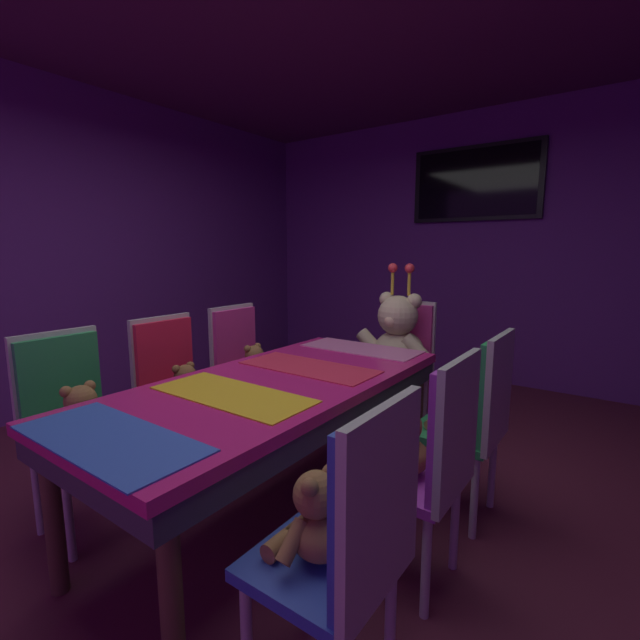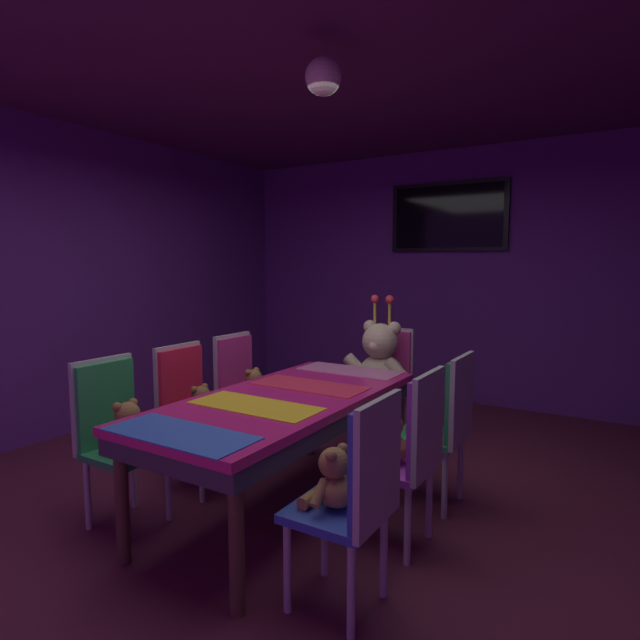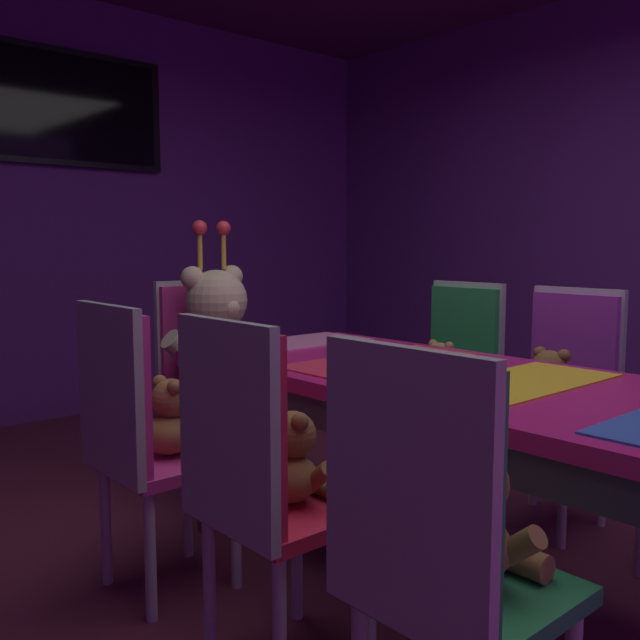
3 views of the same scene
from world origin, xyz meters
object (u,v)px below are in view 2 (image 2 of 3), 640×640
at_px(chair_right_0, 362,484).
at_px(throne_chair, 387,373).
at_px(chair_left_1, 187,401).
at_px(chair_left_0, 112,423).
at_px(chair_right_2, 449,415).
at_px(wall_tv, 448,217).
at_px(banquet_table, 284,409).
at_px(teddy_right_0, 333,481).
at_px(pendant_light, 323,77).
at_px(teddy_left_0, 129,429).
at_px(teddy_right_1, 389,440).
at_px(teddy_left_1, 202,407).
at_px(chair_left_2, 240,383).
at_px(teddy_left_2, 254,388).
at_px(teddy_right_2, 427,416).
at_px(chair_right_1, 414,442).
at_px(king_teddy_bear, 379,362).

xyz_separation_m(chair_right_0, throne_chair, (-0.84, 2.15, 0.00)).
relative_size(chair_left_1, throne_chair, 1.00).
xyz_separation_m(chair_left_0, chair_right_2, (1.66, 1.21, 0.00)).
xyz_separation_m(chair_left_1, wall_tv, (0.81, 3.13, 1.45)).
distance_m(banquet_table, chair_right_2, 1.03).
height_order(teddy_right_0, pendant_light, pendant_light).
xyz_separation_m(teddy_left_0, chair_right_2, (1.52, 1.21, 0.01)).
bearing_deg(teddy_right_1, teddy_left_1, 1.33).
bearing_deg(chair_right_2, throne_chair, -48.48).
xyz_separation_m(chair_left_2, pendant_light, (1.14, -0.61, 1.95)).
height_order(teddy_left_2, throne_chair, throne_chair).
bearing_deg(teddy_right_2, teddy_right_1, 89.06).
bearing_deg(teddy_right_0, teddy_right_1, -89.74).
bearing_deg(chair_left_2, chair_left_0, -88.44).
height_order(banquet_table, chair_left_1, chair_left_1).
relative_size(chair_left_0, chair_right_2, 1.00).
xyz_separation_m(teddy_left_0, teddy_right_2, (1.37, 1.21, -0.02)).
bearing_deg(banquet_table, chair_left_2, 145.35).
height_order(banquet_table, chair_right_1, chair_right_1).
bearing_deg(teddy_left_1, chair_left_0, -103.30).
distance_m(chair_right_1, throne_chair, 1.75).
relative_size(teddy_left_1, teddy_left_2, 0.99).
distance_m(chair_right_2, wall_tv, 3.03).
xyz_separation_m(chair_left_0, throne_chair, (0.81, 2.17, 0.00)).
xyz_separation_m(banquet_table, teddy_left_1, (-0.67, -0.02, -0.08)).
height_order(wall_tv, pendant_light, pendant_light).
xyz_separation_m(teddy_left_0, chair_right_1, (1.51, 0.63, 0.01)).
bearing_deg(teddy_right_1, banquet_table, 0.63).
bearing_deg(chair_left_1, throne_chair, 62.63).
distance_m(chair_left_2, wall_tv, 3.03).
relative_size(teddy_left_2, teddy_right_0, 0.95).
relative_size(chair_right_1, teddy_right_1, 3.22).
relative_size(chair_left_0, chair_left_2, 1.00).
bearing_deg(pendant_light, chair_right_0, -46.77).
height_order(teddy_left_0, chair_right_0, chair_right_0).
bearing_deg(chair_left_0, teddy_right_2, 38.51).
relative_size(chair_left_1, chair_left_2, 1.00).
bearing_deg(throne_chair, chair_left_1, -27.37).
bearing_deg(chair_left_2, chair_right_1, -18.85).
bearing_deg(teddy_left_0, throne_chair, 72.91).
bearing_deg(chair_right_1, wall_tv, -74.80).
bearing_deg(chair_left_2, chair_right_0, -35.26).
bearing_deg(chair_right_2, chair_left_2, 0.05).
distance_m(chair_left_1, teddy_right_1, 1.51).
height_order(banquet_table, teddy_left_0, teddy_left_0).
relative_size(teddy_left_1, pendant_light, 1.40).
xyz_separation_m(chair_right_1, throne_chair, (-0.84, 1.54, 0.00)).
bearing_deg(banquet_table, throne_chair, 90.00).
bearing_deg(teddy_left_2, king_teddy_bear, 48.59).
bearing_deg(wall_tv, chair_left_1, -104.53).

